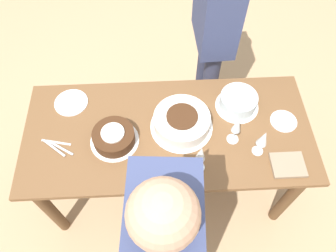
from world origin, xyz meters
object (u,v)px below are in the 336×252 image
Objects in this scene: wine_glass_far at (263,139)px; person_watching at (216,14)px; cake_center_white at (182,122)px; wine_glass_near at (237,125)px; cake_front_chocolate at (114,137)px; cake_back_decorated at (238,102)px; wine_glass_extra at (201,155)px.

person_watching is (-0.16, 0.80, 0.14)m from wine_glass_far.
cake_center_white is 1.64× the size of wine_glass_near.
cake_center_white is at bearing 155.90° from wine_glass_far.
cake_back_decorated is (0.71, 0.20, 0.00)m from cake_front_chocolate.
person_watching is at bearing 92.61° from wine_glass_near.
person_watching reaches higher than cake_back_decorated.
wine_glass_far is (0.06, -0.30, 0.09)m from cake_back_decorated.
wine_glass_far reaches higher than cake_back_decorated.
wine_glass_near is at bearing -19.65° from cake_center_white.
wine_glass_far is 0.90× the size of wine_glass_extra.
cake_front_chocolate is at bearing -168.54° from cake_center_white.
wine_glass_near is (0.65, -0.02, 0.10)m from cake_front_chocolate.
person_watching is at bearing 68.60° from cake_center_white.
cake_back_decorated is at bearing 15.76° from cake_front_chocolate.
cake_back_decorated is at bearing 20.35° from cake_center_white.
wine_glass_near is at bearing -1.99° from cake_front_chocolate.
wine_glass_near is at bearing -105.00° from cake_back_decorated.
cake_center_white is at bearing 11.46° from cake_front_chocolate.
wine_glass_far is at bearing -33.01° from wine_glass_near.
wine_glass_extra reaches higher than cake_front_chocolate.
wine_glass_extra is at bearing -124.58° from cake_back_decorated.
wine_glass_near is (0.28, -0.10, 0.09)m from cake_center_white.
cake_back_decorated is at bearing 75.00° from wine_glass_near.
cake_center_white is at bearing -159.65° from cake_back_decorated.
person_watching is at bearing 101.04° from wine_glass_far.
cake_back_decorated is 0.55m from person_watching.
cake_center_white is 1.40× the size of cake_back_decorated.
cake_front_chocolate is 1.25× the size of wine_glass_near.
person_watching reaches higher than wine_glass_near.
wine_glass_near is 1.10× the size of wine_glass_far.
wine_glass_near is at bearing -0.20° from person_watching.
wine_glass_extra is (0.45, -0.18, 0.11)m from cake_front_chocolate.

